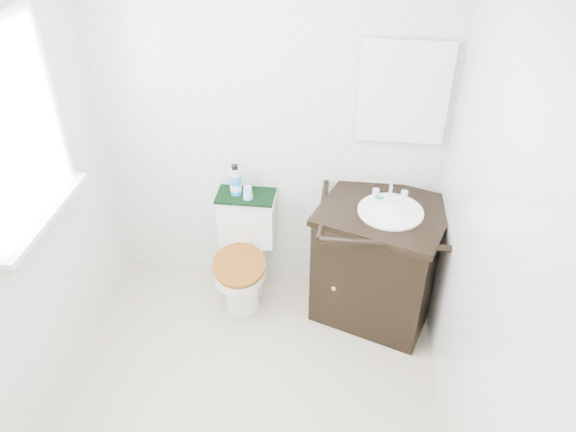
% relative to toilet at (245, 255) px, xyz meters
% --- Properties ---
extents(floor, '(2.40, 2.40, 0.00)m').
position_rel_toilet_xyz_m(floor, '(0.15, -0.97, -0.32)').
color(floor, '#BBAC97').
rests_on(floor, ground).
extents(wall_back, '(2.40, 0.00, 2.40)m').
position_rel_toilet_xyz_m(wall_back, '(0.15, 0.23, 0.88)').
color(wall_back, silver).
rests_on(wall_back, ground).
extents(wall_right, '(0.00, 2.40, 2.40)m').
position_rel_toilet_xyz_m(wall_right, '(1.25, -0.97, 0.88)').
color(wall_right, silver).
rests_on(wall_right, ground).
extents(window, '(0.02, 0.70, 0.90)m').
position_rel_toilet_xyz_m(window, '(-0.92, -0.72, 1.23)').
color(window, white).
rests_on(window, wall_left).
extents(mirror, '(0.50, 0.02, 0.60)m').
position_rel_toilet_xyz_m(mirror, '(0.94, 0.20, 1.13)').
color(mirror, silver).
rests_on(mirror, wall_back).
extents(toilet, '(0.40, 0.63, 0.72)m').
position_rel_toilet_xyz_m(toilet, '(0.00, 0.00, 0.00)').
color(toilet, white).
rests_on(toilet, floor).
extents(vanity, '(0.92, 0.85, 0.92)m').
position_rel_toilet_xyz_m(vanity, '(0.89, -0.07, 0.11)').
color(vanity, black).
rests_on(vanity, floor).
extents(trash_bin, '(0.23, 0.20, 0.29)m').
position_rel_toilet_xyz_m(trash_bin, '(0.60, -0.17, -0.17)').
color(trash_bin, white).
rests_on(trash_bin, floor).
extents(towel, '(0.38, 0.22, 0.02)m').
position_rel_toilet_xyz_m(towel, '(0.00, 0.12, 0.41)').
color(towel, black).
rests_on(towel, toilet).
extents(mouthwash_bottle, '(0.07, 0.07, 0.21)m').
position_rel_toilet_xyz_m(mouthwash_bottle, '(-0.06, 0.12, 0.51)').
color(mouthwash_bottle, blue).
rests_on(mouthwash_bottle, towel).
extents(cup, '(0.07, 0.07, 0.08)m').
position_rel_toilet_xyz_m(cup, '(0.02, 0.08, 0.46)').
color(cup, '#93C8F1').
rests_on(cup, towel).
extents(soap_bar, '(0.07, 0.05, 0.02)m').
position_rel_toilet_xyz_m(soap_bar, '(0.86, 0.03, 0.51)').
color(soap_bar, '#166D60').
rests_on(soap_bar, vanity).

